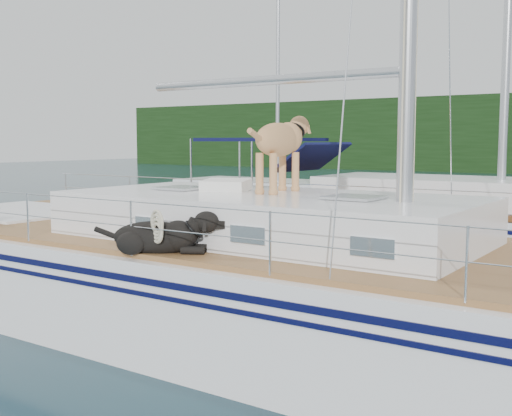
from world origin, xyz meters
The scene contains 4 objects.
ground centered at (0.00, 0.00, 0.00)m, with size 120.00×120.00×0.00m, color black.
main_sailboat centered at (0.10, 0.00, 0.68)m, with size 12.00×3.94×14.01m.
neighbor_sailboat centered at (-0.19, 6.27, 0.63)m, with size 11.00×3.50×13.30m.
bg_boat_west centered at (-8.00, 14.00, 0.45)m, with size 8.00×3.00×11.65m.
Camera 1 is at (5.21, -6.64, 2.47)m, focal length 45.00 mm.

